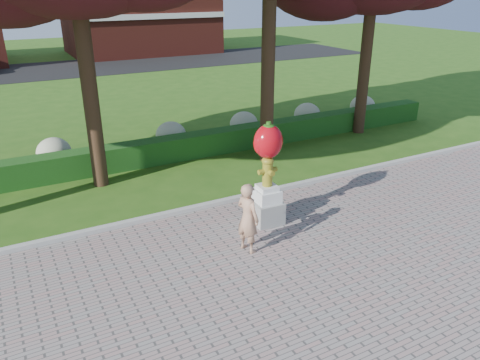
{
  "coord_description": "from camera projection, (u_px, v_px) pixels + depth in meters",
  "views": [
    {
      "loc": [
        -4.41,
        -7.42,
        5.61
      ],
      "look_at": [
        0.08,
        1.0,
        1.58
      ],
      "focal_mm": 35.0,
      "sensor_mm": 36.0,
      "label": 1
    }
  ],
  "objects": [
    {
      "name": "ground",
      "position": [
        258.0,
        264.0,
        10.12
      ],
      "size": [
        100.0,
        100.0,
        0.0
      ],
      "primitive_type": "plane",
      "color": "#2C5715",
      "rests_on": "ground"
    },
    {
      "name": "woman",
      "position": [
        248.0,
        218.0,
        10.26
      ],
      "size": [
        0.55,
        0.68,
        1.63
      ],
      "primitive_type": "imported",
      "rotation": [
        0.0,
        0.0,
        1.87
      ],
      "color": "tan",
      "rests_on": "walkway"
    },
    {
      "name": "hydrant_sculpture",
      "position": [
        268.0,
        171.0,
        11.29
      ],
      "size": [
        0.76,
        0.74,
        2.61
      ],
      "rotation": [
        0.0,
        0.0,
        -0.05
      ],
      "color": "gray",
      "rests_on": "walkway"
    },
    {
      "name": "building_right",
      "position": [
        140.0,
        14.0,
        39.98
      ],
      "size": [
        12.0,
        8.0,
        6.4
      ],
      "primitive_type": "cube",
      "color": "maroon",
      "rests_on": "ground"
    },
    {
      "name": "curb",
      "position": [
        202.0,
        207.0,
        12.53
      ],
      "size": [
        40.0,
        0.18,
        0.15
      ],
      "primitive_type": "cube",
      "color": "#ADADA5",
      "rests_on": "ground"
    },
    {
      "name": "lawn_hedge",
      "position": [
        154.0,
        152.0,
        15.66
      ],
      "size": [
        24.0,
        0.7,
        0.8
      ],
      "primitive_type": "cube",
      "color": "#1B4213",
      "rests_on": "ground"
    },
    {
      "name": "street",
      "position": [
        58.0,
        69.0,
        32.87
      ],
      "size": [
        50.0,
        8.0,
        0.02
      ],
      "primitive_type": "cube",
      "color": "black",
      "rests_on": "ground"
    },
    {
      "name": "hydrangea_row",
      "position": [
        160.0,
        137.0,
        16.66
      ],
      "size": [
        20.1,
        1.1,
        0.99
      ],
      "color": "tan",
      "rests_on": "ground"
    }
  ]
}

